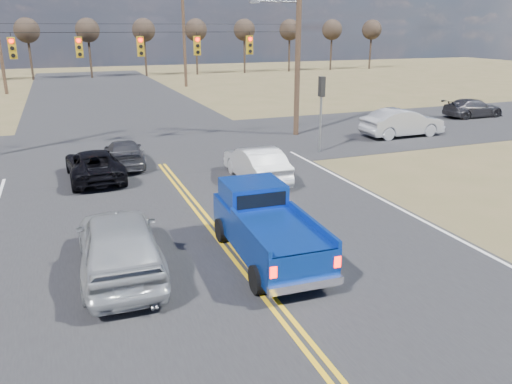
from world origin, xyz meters
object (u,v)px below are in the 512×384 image
object	(u,v)px
cross_car_east_near	(402,123)
black_suv	(94,165)
silver_suv	(119,243)
dgrey_car_queue	(124,153)
pickup_truck	(266,227)
cross_car_east_far	(473,108)
white_car_queue	(256,164)

from	to	relation	value
cross_car_east_near	black_suv	bearing A→B (deg)	97.60
silver_suv	dgrey_car_queue	distance (m)	11.17
pickup_truck	black_suv	bearing A→B (deg)	114.09
black_suv	cross_car_east_far	world-z (taller)	cross_car_east_far
pickup_truck	black_suv	world-z (taller)	pickup_truck
white_car_queue	cross_car_east_near	bearing A→B (deg)	-154.33
pickup_truck	silver_suv	distance (m)	3.98
silver_suv	cross_car_east_near	bearing A→B (deg)	-144.38
dgrey_car_queue	cross_car_east_near	world-z (taller)	cross_car_east_near
dgrey_car_queue	cross_car_east_far	size ratio (longest dim) A/B	0.92
silver_suv	black_suv	xyz separation A→B (m)	(0.02, 9.27, -0.23)
black_suv	cross_car_east_far	size ratio (longest dim) A/B	1.02
cross_car_east_near	cross_car_east_far	size ratio (longest dim) A/B	1.10
pickup_truck	cross_car_east_far	world-z (taller)	pickup_truck
pickup_truck	cross_car_east_near	xyz separation A→B (m)	(13.90, 12.38, -0.10)
white_car_queue	dgrey_car_queue	world-z (taller)	white_car_queue
silver_suv	white_car_queue	distance (m)	9.21
cross_car_east_far	cross_car_east_near	bearing A→B (deg)	113.60
black_suv	pickup_truck	bearing A→B (deg)	109.78
black_suv	cross_car_east_near	bearing A→B (deg)	-173.81
cross_car_east_far	silver_suv	bearing A→B (deg)	121.25
pickup_truck	dgrey_car_queue	world-z (taller)	pickup_truck
black_suv	cross_car_east_near	size ratio (longest dim) A/B	0.93
dgrey_car_queue	cross_car_east_far	world-z (taller)	cross_car_east_far
dgrey_car_queue	cross_car_east_near	distance (m)	16.37
cross_car_east_near	pickup_truck	bearing A→B (deg)	131.01
pickup_truck	silver_suv	xyz separation A→B (m)	(-3.95, 0.52, -0.05)
black_suv	white_car_queue	xyz separation A→B (m)	(6.41, -2.68, 0.09)
silver_suv	black_suv	size ratio (longest dim) A/B	1.10
cross_car_east_far	white_car_queue	bearing A→B (deg)	114.88
pickup_truck	black_suv	size ratio (longest dim) A/B	1.11
silver_suv	white_car_queue	size ratio (longest dim) A/B	1.15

